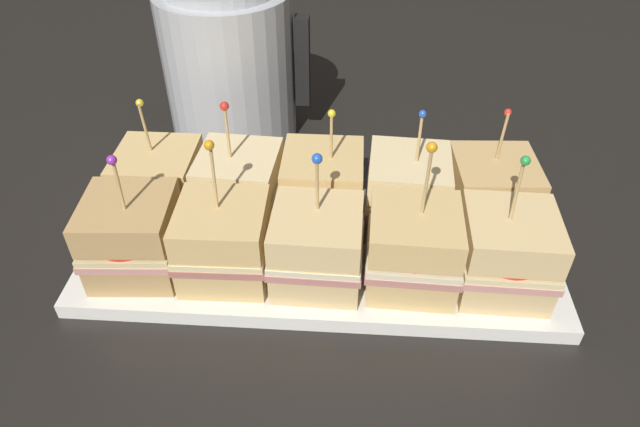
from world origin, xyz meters
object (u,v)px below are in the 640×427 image
(sandwich_back_far_right, at_px, (490,195))
(kettle_steel, at_px, (230,64))
(sandwich_back_left, at_px, (240,186))
(serving_platter, at_px, (320,251))
(sandwich_back_far_left, at_px, (160,183))
(sandwich_front_left, at_px, (224,241))
(sandwich_front_far_right, at_px, (506,253))
(sandwich_front_right, at_px, (413,249))
(sandwich_front_center, at_px, (317,247))
(sandwich_back_right, at_px, (407,192))
(sandwich_back_center, at_px, (323,188))
(sandwich_front_far_left, at_px, (133,237))

(sandwich_back_far_right, distance_m, kettle_steel, 0.41)
(sandwich_back_left, bearing_deg, serving_platter, -26.95)
(sandwich_back_far_left, bearing_deg, sandwich_back_far_right, -0.03)
(sandwich_front_left, bearing_deg, sandwich_front_far_right, -0.19)
(sandwich_front_left, bearing_deg, sandwich_back_far_left, 134.68)
(sandwich_front_right, bearing_deg, sandwich_back_far_right, 45.65)
(sandwich_front_right, xyz_separation_m, sandwich_front_far_right, (0.09, -0.00, -0.00))
(sandwich_front_center, bearing_deg, sandwich_back_right, 45.33)
(sandwich_back_center, bearing_deg, sandwich_back_left, 179.77)
(sandwich_front_left, distance_m, sandwich_front_far_right, 0.29)
(sandwich_front_center, bearing_deg, sandwich_front_left, 178.74)
(sandwich_front_far_right, bearing_deg, kettle_steel, 136.63)
(sandwich_front_left, relative_size, sandwich_front_right, 0.94)
(sandwich_front_left, bearing_deg, sandwich_back_center, 44.61)
(sandwich_front_far_right, distance_m, sandwich_back_far_left, 0.40)
(sandwich_front_right, bearing_deg, serving_platter, 154.11)
(serving_platter, height_order, sandwich_back_right, sandwich_back_right)
(sandwich_front_far_left, height_order, sandwich_back_right, same)
(sandwich_front_far_left, xyz_separation_m, sandwich_front_right, (0.29, 0.00, 0.00))
(sandwich_front_far_right, relative_size, sandwich_back_left, 1.04)
(sandwich_back_left, xyz_separation_m, sandwich_back_center, (0.10, -0.00, 0.00))
(serving_platter, distance_m, sandwich_back_far_left, 0.20)
(sandwich_front_center, relative_size, kettle_steel, 0.62)
(sandwich_front_center, height_order, sandwich_back_right, same)
(sandwich_back_center, relative_size, sandwich_back_far_right, 0.98)
(sandwich_back_center, bearing_deg, sandwich_front_center, -89.85)
(sandwich_front_far_left, xyz_separation_m, kettle_steel, (0.05, 0.32, 0.05))
(serving_platter, height_order, sandwich_front_far_right, sandwich_front_far_right)
(sandwich_front_right, height_order, sandwich_front_far_right, sandwich_front_right)
(sandwich_front_far_left, bearing_deg, sandwich_back_right, 18.38)
(sandwich_back_right, bearing_deg, sandwich_front_far_right, -45.76)
(sandwich_front_center, height_order, sandwich_front_right, sandwich_front_right)
(sandwich_front_far_left, height_order, kettle_steel, kettle_steel)
(sandwich_front_far_left, relative_size, sandwich_back_right, 1.00)
(sandwich_back_right, xyz_separation_m, kettle_steel, (-0.24, 0.22, 0.05))
(sandwich_back_far_right, bearing_deg, sandwich_front_far_left, -165.97)
(sandwich_front_center, relative_size, sandwich_back_left, 0.99)
(sandwich_front_far_left, height_order, sandwich_back_far_right, sandwich_back_far_right)
(sandwich_front_far_left, bearing_deg, sandwich_back_far_right, 14.03)
(sandwich_back_far_left, relative_size, sandwich_back_right, 0.99)
(sandwich_front_left, bearing_deg, sandwich_front_right, -0.11)
(sandwich_back_center, bearing_deg, serving_platter, -90.36)
(sandwich_front_center, bearing_deg, sandwich_back_far_right, 27.06)
(sandwich_back_right, relative_size, sandwich_back_far_right, 0.99)
(serving_platter, relative_size, sandwich_back_left, 3.45)
(serving_platter, distance_m, sandwich_back_center, 0.07)
(sandwich_back_left, height_order, kettle_steel, kettle_steel)
(sandwich_front_far_left, distance_m, sandwich_front_center, 0.19)
(sandwich_back_far_left, xyz_separation_m, sandwich_back_center, (0.19, 0.00, 0.00))
(sandwich_back_center, height_order, sandwich_back_far_right, sandwich_back_far_right)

